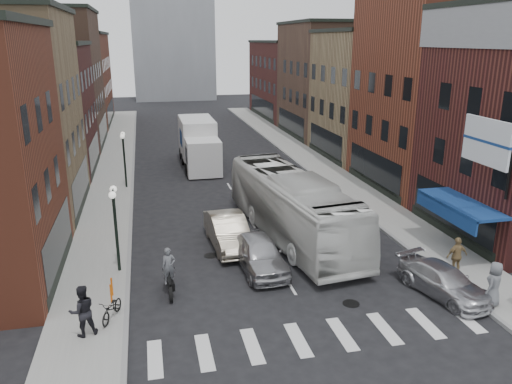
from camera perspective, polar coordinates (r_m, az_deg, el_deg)
ground at (r=21.58m, az=4.75°, el=-11.89°), size 160.00×160.00×0.00m
sidewalk_left at (r=41.37m, az=-15.95°, el=1.91°), size 3.00×74.00×0.15m
sidewalk_right at (r=43.70m, az=6.87°, el=3.24°), size 3.00×74.00×0.15m
curb_left at (r=41.32m, az=-13.87°, el=1.95°), size 0.20×74.00×0.16m
curb_right at (r=43.25m, az=4.99°, el=3.05°), size 0.20×74.00×0.16m
crosswalk_stripes at (r=19.15m, az=7.51°, el=-16.08°), size 12.00×2.20×0.01m
bldg_left_mid_b at (r=43.28m, az=-25.07°, el=8.49°), size 10.30×10.20×10.30m
bldg_left_far_a at (r=53.89m, az=-22.93°, el=11.75°), size 10.30×12.20×13.30m
bldg_left_far_b at (r=67.76m, az=-20.87°, el=11.94°), size 10.30×16.20×11.30m
bldg_right_mid_a at (r=38.29m, az=20.75°, el=11.09°), size 10.30×10.20×14.30m
bldg_right_mid_b at (r=47.09m, az=13.90°, el=10.76°), size 10.30×10.20×11.30m
bldg_right_far_a at (r=57.08m, az=8.99°, el=12.57°), size 10.30×12.20×12.30m
bldg_right_far_b at (r=70.33m, az=4.71°, el=12.71°), size 10.30×16.20×10.30m
awning_blue at (r=26.41m, az=22.04°, el=-1.40°), size 1.80×5.00×0.78m
billboard_sign at (r=23.82m, az=24.97°, el=5.09°), size 1.52×3.00×3.70m
streetlamp_near at (r=23.27m, az=-15.85°, el=-2.45°), size 0.32×1.22×4.11m
streetlamp_far at (r=36.78m, az=-14.89°, el=4.70°), size 0.32×1.22×4.11m
bike_rack at (r=21.73m, az=-16.19°, el=-10.71°), size 0.08×0.68×0.80m
box_truck at (r=42.57m, az=-6.55°, el=5.46°), size 2.86×9.03×3.93m
motorcycle_rider at (r=21.62m, az=-9.90°, el=-9.08°), size 0.62×2.08×2.12m
transit_bus at (r=27.09m, az=4.13°, el=-1.58°), size 4.48×13.09×3.57m
sedan_left_near at (r=23.57m, az=0.36°, el=-6.99°), size 2.23×4.90×1.63m
sedan_left_far at (r=26.11m, az=-3.17°, el=-4.50°), size 2.05×5.18×1.68m
curb_car at (r=22.83m, az=20.64°, el=-9.51°), size 2.79×4.71×1.28m
parked_bicycle at (r=20.31m, az=-16.14°, el=-12.67°), size 1.12×1.73×0.86m
ped_left_solo at (r=19.35m, az=-19.23°, el=-12.70°), size 1.07×0.81×1.95m
ped_right_b at (r=24.51m, az=21.97°, el=-6.78°), size 1.06×0.56×1.77m
ped_right_c at (r=22.37m, az=25.58°, el=-9.45°), size 1.08×0.98×1.85m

